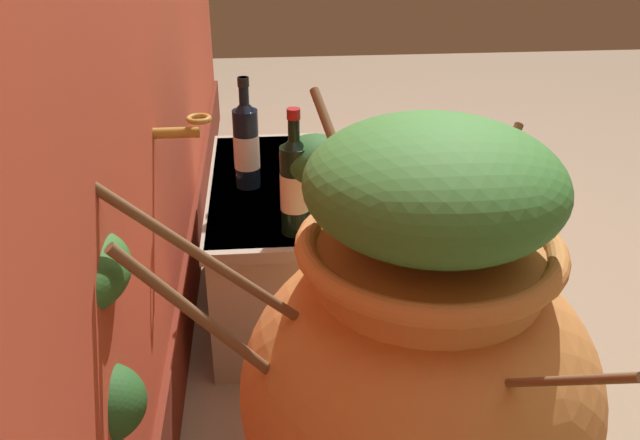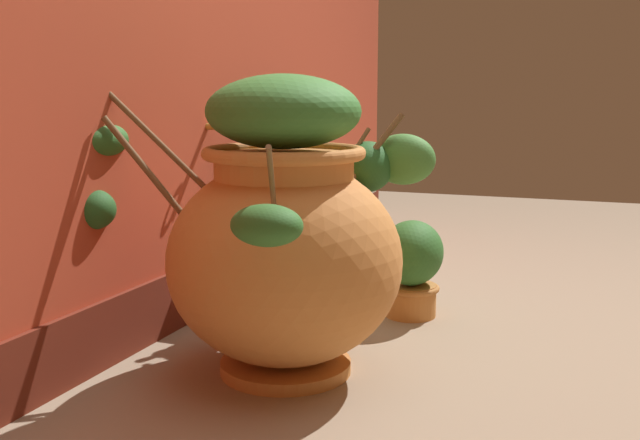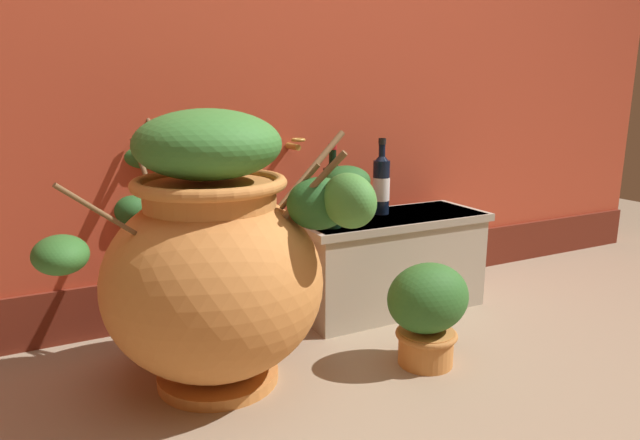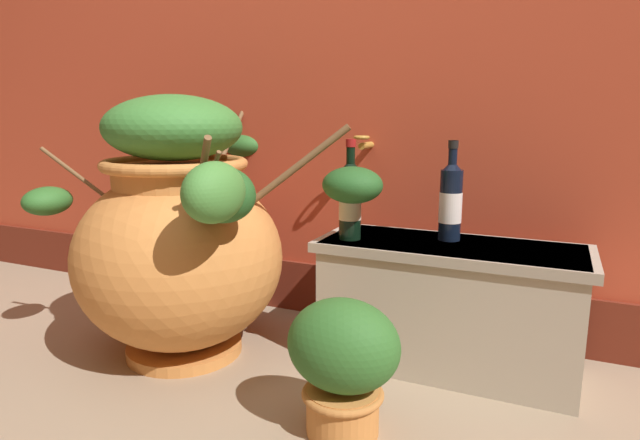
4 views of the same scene
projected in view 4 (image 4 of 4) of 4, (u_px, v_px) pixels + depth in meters
terracotta_urn at (182, 236)px, 1.68m from camera, size 1.10×0.96×0.84m
stone_ledge at (448, 301)px, 1.62m from camera, size 0.80×0.33×0.39m
wine_bottle_left at (350, 198)px, 1.63m from camera, size 0.07×0.07×0.31m
wine_bottle_middle at (451, 199)px, 1.62m from camera, size 0.07×0.07×0.31m
potted_shrub at (343, 360)px, 1.28m from camera, size 0.28×0.22×0.34m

